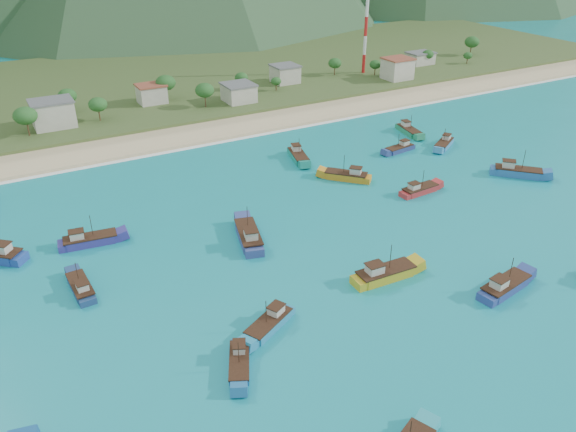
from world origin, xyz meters
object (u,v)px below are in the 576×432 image
boat_1 (444,144)px  boat_22 (400,149)px  boat_18 (298,157)px  boat_8 (409,131)px  boat_11 (347,176)px  boat_2 (239,363)px  boat_19 (419,190)px  boat_9 (384,274)px  boat_13 (89,241)px  radio_tower (367,17)px  boat_6 (505,287)px  boat_10 (81,288)px  boat_14 (269,324)px  boat_26 (249,237)px  boat_17 (517,172)px

boat_1 → boat_22: 12.90m
boat_18 → boat_22: bearing=177.3°
boat_8 → boat_11: bearing=38.2°
boat_11 → boat_18: bearing=60.3°
boat_2 → boat_19: boat_19 is taller
boat_8 → boat_9: bearing=57.3°
boat_13 → radio_tower: bearing=130.1°
boat_6 → boat_19: 37.60m
boat_10 → boat_19: bearing=-1.8°
boat_13 → boat_14: boat_13 is taller
boat_2 → boat_11: size_ratio=0.90×
boat_1 → boat_13: boat_13 is taller
boat_14 → boat_6: bearing=-132.9°
boat_2 → boat_8: bearing=-117.3°
radio_tower → boat_18: size_ratio=3.65×
boat_2 → boat_6: size_ratio=0.80×
boat_26 → boat_9: bearing=-41.8°
boat_1 → boat_13: (-93.78, -5.86, 0.12)m
boat_2 → boat_19: 65.38m
boat_2 → boat_10: size_ratio=0.96×
boat_1 → boat_14: boat_14 is taller
boat_14 → boat_17: size_ratio=0.92×
boat_10 → boat_19: size_ratio=0.96×
boat_8 → boat_19: (-23.22, -31.59, -0.07)m
boat_8 → boat_26: 72.89m
boat_2 → boat_10: boat_10 is taller
boat_14 → boat_2: bearing=98.2°
radio_tower → boat_22: (-37.01, -67.81, -21.44)m
boat_2 → boat_8: size_ratio=0.85×
boat_13 → boat_19: 70.22m
boat_13 → boat_22: bearing=103.5°
boat_17 → boat_26: bearing=-46.8°
boat_2 → boat_17: size_ratio=0.84×
radio_tower → boat_17: bearing=-103.6°
boat_6 → boat_14: 39.56m
boat_10 → radio_tower: bearing=33.6°
boat_6 → boat_18: bearing=171.5°
boat_2 → boat_11: (47.98, 44.25, 0.21)m
boat_22 → radio_tower: bearing=-35.8°
boat_6 → boat_9: boat_9 is taller
boat_22 → boat_11: bearing=102.9°
boat_6 → boat_14: size_ratio=1.14×
boat_26 → boat_11: bearing=39.0°
boat_2 → boat_13: (-11.08, 43.29, 0.21)m
boat_8 → boat_2: bearing=47.5°
boat_8 → boat_9: 74.53m
radio_tower → boat_9: bearing=-124.2°
boat_9 → boat_10: 50.62m
boat_13 → boat_11: bearing=98.0°
boat_14 → boat_8: bearing=-80.1°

